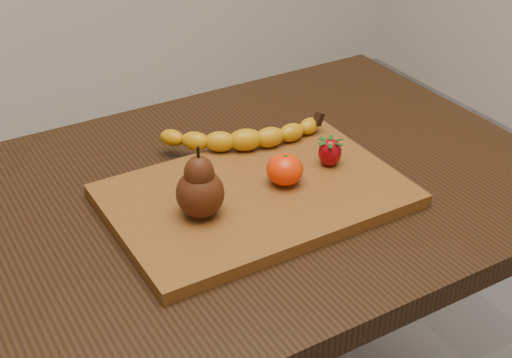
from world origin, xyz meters
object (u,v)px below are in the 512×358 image
table (250,233)px  mandarin (285,170)px  cutting_board (256,195)px  pear (200,182)px

table → mandarin: size_ratio=17.26×
table → mandarin: (0.03, -0.05, 0.14)m
cutting_board → pear: 0.12m
table → mandarin: bearing=-58.0°
pear → table: bearing=27.6°
table → pear: (-0.12, -0.06, 0.17)m
table → pear: bearing=-152.4°
cutting_board → table: bearing=71.6°
cutting_board → mandarin: mandarin is taller
table → pear: pear is taller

